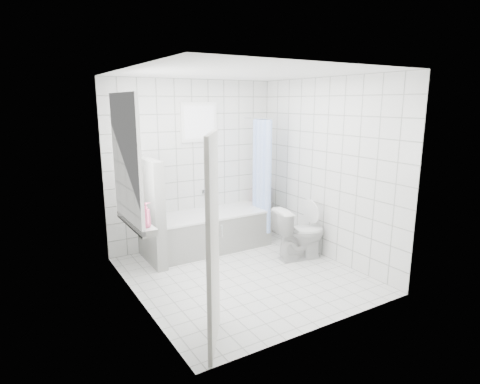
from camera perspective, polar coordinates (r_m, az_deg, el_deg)
ground at (r=5.46m, az=0.45°, el=-11.70°), size 3.00×3.00×0.00m
ceiling at (r=4.99m, az=0.51°, el=16.63°), size 3.00×3.00×0.00m
wall_back at (r=6.38m, az=-6.65°, el=3.97°), size 2.80×0.02×2.60m
wall_front at (r=3.90m, az=12.14°, el=-1.78°), size 2.80×0.02×2.60m
wall_left at (r=4.51m, az=-14.84°, el=0.01°), size 0.02×3.00×2.60m
wall_right at (r=5.91m, az=12.11°, el=3.09°), size 0.02×3.00×2.60m
window_left at (r=4.75m, az=-15.57°, el=4.28°), size 0.01×0.90×1.40m
window_back at (r=6.31m, az=-5.79°, el=9.83°), size 0.50×0.01×0.50m
window_sill at (r=4.92m, az=-14.56°, el=-4.22°), size 0.18×1.02×0.08m
door at (r=3.69m, az=-3.85°, el=-7.23°), size 0.47×0.69×2.00m
bathtub at (r=6.32m, az=-4.16°, el=-5.47°), size 1.82×0.77×0.58m
partition_wall at (r=5.79m, az=-12.63°, el=-2.72°), size 0.15×0.85×1.50m
tiled_ledge at (r=7.08m, az=3.00°, el=-3.58°), size 0.40×0.24×0.55m
toilet at (r=5.95m, az=8.56°, el=-5.82°), size 0.81×0.56×0.76m
curtain_rod at (r=6.42m, az=2.57°, el=10.38°), size 0.02×0.80×0.02m
shower_curtain at (r=6.41m, az=3.14°, el=2.27°), size 0.14×0.48×1.78m
tub_faucet at (r=6.51m, az=-4.80°, el=0.15°), size 0.18×0.06×0.06m
sill_bottles at (r=4.70m, az=-13.86°, el=-2.96°), size 0.14×0.75×0.28m
ledge_bottles at (r=6.97m, az=3.24°, el=-0.54°), size 0.19×0.18×0.25m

